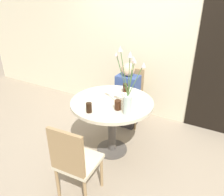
{
  "coord_description": "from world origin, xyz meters",
  "views": [
    {
      "loc": [
        1.22,
        -2.15,
        2.0
      ],
      "look_at": [
        0.0,
        0.0,
        0.82
      ],
      "focal_mm": 35.0,
      "sensor_mm": 36.0,
      "label": 1
    }
  ],
  "objects_px": {
    "chair_far_back": "(130,93)",
    "flower_vase": "(128,92)",
    "side_plate": "(111,89)",
    "birthday_cake": "(125,98)",
    "drink_glass_2": "(89,108)",
    "drink_glass_3": "(118,105)",
    "person_woman": "(127,97)",
    "drink_glass_0": "(125,88)",
    "chair_near_front": "(74,160)",
    "drink_glass_1": "(126,92)"
  },
  "relations": [
    {
      "from": "side_plate",
      "to": "drink_glass_2",
      "type": "distance_m",
      "value": 0.72
    },
    {
      "from": "chair_near_front",
      "to": "drink_glass_3",
      "type": "distance_m",
      "value": 0.79
    },
    {
      "from": "side_plate",
      "to": "drink_glass_3",
      "type": "height_order",
      "value": "drink_glass_3"
    },
    {
      "from": "side_plate",
      "to": "chair_far_back",
      "type": "bearing_deg",
      "value": 84.32
    },
    {
      "from": "drink_glass_0",
      "to": "drink_glass_2",
      "type": "height_order",
      "value": "drink_glass_0"
    },
    {
      "from": "person_woman",
      "to": "chair_far_back",
      "type": "bearing_deg",
      "value": 99.37
    },
    {
      "from": "drink_glass_2",
      "to": "drink_glass_3",
      "type": "xyz_separation_m",
      "value": [
        0.25,
        0.22,
        0.0
      ]
    },
    {
      "from": "chair_far_back",
      "to": "drink_glass_1",
      "type": "relative_size",
      "value": 7.62
    },
    {
      "from": "chair_far_back",
      "to": "drink_glass_2",
      "type": "relative_size",
      "value": 7.98
    },
    {
      "from": "drink_glass_3",
      "to": "person_woman",
      "type": "distance_m",
      "value": 0.97
    },
    {
      "from": "flower_vase",
      "to": "side_plate",
      "type": "distance_m",
      "value": 0.77
    },
    {
      "from": "drink_glass_2",
      "to": "birthday_cake",
      "type": "bearing_deg",
      "value": 61.94
    },
    {
      "from": "chair_near_front",
      "to": "drink_glass_2",
      "type": "bearing_deg",
      "value": -77.47
    },
    {
      "from": "chair_far_back",
      "to": "chair_near_front",
      "type": "height_order",
      "value": "same"
    },
    {
      "from": "drink_glass_2",
      "to": "person_woman",
      "type": "height_order",
      "value": "person_woman"
    },
    {
      "from": "flower_vase",
      "to": "chair_near_front",
      "type": "bearing_deg",
      "value": -110.38
    },
    {
      "from": "birthday_cake",
      "to": "drink_glass_3",
      "type": "relative_size",
      "value": 1.57
    },
    {
      "from": "drink_glass_1",
      "to": "drink_glass_2",
      "type": "xyz_separation_m",
      "value": [
        -0.17,
        -0.59,
        -0.0
      ]
    },
    {
      "from": "drink_glass_0",
      "to": "flower_vase",
      "type": "bearing_deg",
      "value": -60.78
    },
    {
      "from": "drink_glass_0",
      "to": "person_woman",
      "type": "height_order",
      "value": "person_woman"
    },
    {
      "from": "chair_far_back",
      "to": "drink_glass_1",
      "type": "bearing_deg",
      "value": -79.96
    },
    {
      "from": "chair_near_front",
      "to": "drink_glass_2",
      "type": "relative_size",
      "value": 7.98
    },
    {
      "from": "drink_glass_2",
      "to": "drink_glass_3",
      "type": "distance_m",
      "value": 0.34
    },
    {
      "from": "side_plate",
      "to": "drink_glass_1",
      "type": "bearing_deg",
      "value": -22.83
    },
    {
      "from": "chair_near_front",
      "to": "drink_glass_0",
      "type": "distance_m",
      "value": 1.24
    },
    {
      "from": "side_plate",
      "to": "drink_glass_1",
      "type": "distance_m",
      "value": 0.31
    },
    {
      "from": "birthday_cake",
      "to": "person_woman",
      "type": "distance_m",
      "value": 0.77
    },
    {
      "from": "drink_glass_0",
      "to": "drink_glass_1",
      "type": "height_order",
      "value": "drink_glass_0"
    },
    {
      "from": "chair_near_front",
      "to": "drink_glass_2",
      "type": "xyz_separation_m",
      "value": [
        -0.15,
        0.49,
        0.32
      ]
    },
    {
      "from": "birthday_cake",
      "to": "drink_glass_0",
      "type": "xyz_separation_m",
      "value": [
        -0.12,
        0.26,
        0.02
      ]
    },
    {
      "from": "chair_near_front",
      "to": "drink_glass_1",
      "type": "xyz_separation_m",
      "value": [
        0.03,
        1.08,
        0.32
      ]
    },
    {
      "from": "person_woman",
      "to": "side_plate",
      "type": "bearing_deg",
      "value": -101.84
    },
    {
      "from": "birthday_cake",
      "to": "drink_glass_2",
      "type": "distance_m",
      "value": 0.5
    },
    {
      "from": "chair_near_front",
      "to": "side_plate",
      "type": "distance_m",
      "value": 1.26
    },
    {
      "from": "chair_near_front",
      "to": "drink_glass_1",
      "type": "distance_m",
      "value": 1.13
    },
    {
      "from": "side_plate",
      "to": "person_woman",
      "type": "bearing_deg",
      "value": 78.16
    },
    {
      "from": "flower_vase",
      "to": "drink_glass_3",
      "type": "relative_size",
      "value": 6.63
    },
    {
      "from": "flower_vase",
      "to": "side_plate",
      "type": "relative_size",
      "value": 3.71
    },
    {
      "from": "chair_far_back",
      "to": "chair_near_front",
      "type": "xyz_separation_m",
      "value": [
        0.2,
        -1.74,
        0.0
      ]
    },
    {
      "from": "side_plate",
      "to": "drink_glass_0",
      "type": "bearing_deg",
      "value": -1.91
    },
    {
      "from": "chair_far_back",
      "to": "drink_glass_3",
      "type": "bearing_deg",
      "value": -82.46
    },
    {
      "from": "chair_far_back",
      "to": "drink_glass_0",
      "type": "xyz_separation_m",
      "value": [
        0.17,
        -0.54,
        0.32
      ]
    },
    {
      "from": "side_plate",
      "to": "drink_glass_2",
      "type": "height_order",
      "value": "drink_glass_2"
    },
    {
      "from": "flower_vase",
      "to": "drink_glass_1",
      "type": "distance_m",
      "value": 0.51
    },
    {
      "from": "chair_far_back",
      "to": "flower_vase",
      "type": "relative_size",
      "value": 1.19
    },
    {
      "from": "chair_near_front",
      "to": "birthday_cake",
      "type": "bearing_deg",
      "value": -99.36
    },
    {
      "from": "drink_glass_1",
      "to": "person_woman",
      "type": "bearing_deg",
      "value": 112.38
    },
    {
      "from": "drink_glass_0",
      "to": "person_woman",
      "type": "bearing_deg",
      "value": 110.06
    },
    {
      "from": "chair_far_back",
      "to": "chair_near_front",
      "type": "relative_size",
      "value": 1.0
    },
    {
      "from": "flower_vase",
      "to": "drink_glass_1",
      "type": "height_order",
      "value": "flower_vase"
    }
  ]
}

